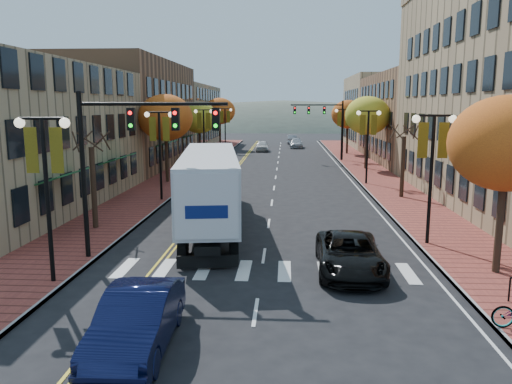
# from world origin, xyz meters

# --- Properties ---
(ground) EXTENTS (200.00, 200.00, 0.00)m
(ground) POSITION_xyz_m (0.00, 0.00, 0.00)
(ground) COLOR black
(ground) RESTS_ON ground
(sidewalk_left) EXTENTS (4.00, 85.00, 0.15)m
(sidewalk_left) POSITION_xyz_m (-9.00, 32.50, 0.07)
(sidewalk_left) COLOR brown
(sidewalk_left) RESTS_ON ground
(sidewalk_right) EXTENTS (4.00, 85.00, 0.15)m
(sidewalk_right) POSITION_xyz_m (9.00, 32.50, 0.07)
(sidewalk_right) COLOR brown
(sidewalk_right) RESTS_ON ground
(building_left_mid) EXTENTS (12.00, 24.00, 11.00)m
(building_left_mid) POSITION_xyz_m (-17.00, 36.00, 5.50)
(building_left_mid) COLOR brown
(building_left_mid) RESTS_ON ground
(building_left_far) EXTENTS (12.00, 26.00, 9.50)m
(building_left_far) POSITION_xyz_m (-17.00, 61.00, 4.75)
(building_left_far) COLOR #9E8966
(building_left_far) RESTS_ON ground
(building_right_mid) EXTENTS (15.00, 24.00, 10.00)m
(building_right_mid) POSITION_xyz_m (18.50, 42.00, 5.00)
(building_right_mid) COLOR brown
(building_right_mid) RESTS_ON ground
(building_right_far) EXTENTS (15.00, 20.00, 11.00)m
(building_right_far) POSITION_xyz_m (18.50, 64.00, 5.50)
(building_right_far) COLOR #9E8966
(building_right_far) RESTS_ON ground
(tree_left_a) EXTENTS (0.28, 0.28, 4.20)m
(tree_left_a) POSITION_xyz_m (-9.00, 8.00, 2.25)
(tree_left_a) COLOR #382619
(tree_left_a) RESTS_ON sidewalk_left
(tree_left_b) EXTENTS (4.48, 4.48, 7.21)m
(tree_left_b) POSITION_xyz_m (-9.00, 24.00, 5.45)
(tree_left_b) COLOR #382619
(tree_left_b) RESTS_ON sidewalk_left
(tree_left_c) EXTENTS (4.16, 4.16, 6.69)m
(tree_left_c) POSITION_xyz_m (-9.00, 40.00, 5.05)
(tree_left_c) COLOR #382619
(tree_left_c) RESTS_ON sidewalk_left
(tree_left_d) EXTENTS (4.61, 4.61, 7.42)m
(tree_left_d) POSITION_xyz_m (-9.00, 58.00, 5.60)
(tree_left_d) COLOR #382619
(tree_left_d) RESTS_ON sidewalk_left
(tree_right_a) EXTENTS (4.16, 4.16, 6.69)m
(tree_right_a) POSITION_xyz_m (9.00, 2.00, 5.05)
(tree_right_a) COLOR #382619
(tree_right_a) RESTS_ON sidewalk_right
(tree_right_b) EXTENTS (0.28, 0.28, 4.20)m
(tree_right_b) POSITION_xyz_m (9.00, 18.00, 2.25)
(tree_right_b) COLOR #382619
(tree_right_b) RESTS_ON sidewalk_right
(tree_right_c) EXTENTS (4.48, 4.48, 7.21)m
(tree_right_c) POSITION_xyz_m (9.00, 34.00, 5.45)
(tree_right_c) COLOR #382619
(tree_right_c) RESTS_ON sidewalk_right
(tree_right_d) EXTENTS (4.35, 4.35, 7.00)m
(tree_right_d) POSITION_xyz_m (9.00, 50.00, 5.29)
(tree_right_d) COLOR #382619
(tree_right_d) RESTS_ON sidewalk_right
(lamp_left_a) EXTENTS (1.96, 0.36, 6.05)m
(lamp_left_a) POSITION_xyz_m (-7.50, 0.00, 4.29)
(lamp_left_a) COLOR black
(lamp_left_a) RESTS_ON ground
(lamp_left_b) EXTENTS (1.96, 0.36, 6.05)m
(lamp_left_b) POSITION_xyz_m (-7.50, 16.00, 4.29)
(lamp_left_b) COLOR black
(lamp_left_b) RESTS_ON ground
(lamp_left_c) EXTENTS (1.96, 0.36, 6.05)m
(lamp_left_c) POSITION_xyz_m (-7.50, 34.00, 4.29)
(lamp_left_c) COLOR black
(lamp_left_c) RESTS_ON ground
(lamp_left_d) EXTENTS (1.96, 0.36, 6.05)m
(lamp_left_d) POSITION_xyz_m (-7.50, 52.00, 4.29)
(lamp_left_d) COLOR black
(lamp_left_d) RESTS_ON ground
(lamp_right_a) EXTENTS (1.96, 0.36, 6.05)m
(lamp_right_a) POSITION_xyz_m (7.50, 6.00, 4.29)
(lamp_right_a) COLOR black
(lamp_right_a) RESTS_ON ground
(lamp_right_b) EXTENTS (1.96, 0.36, 6.05)m
(lamp_right_b) POSITION_xyz_m (7.50, 24.00, 4.29)
(lamp_right_b) COLOR black
(lamp_right_b) RESTS_ON ground
(lamp_right_c) EXTENTS (1.96, 0.36, 6.05)m
(lamp_right_c) POSITION_xyz_m (7.50, 42.00, 4.29)
(lamp_right_c) COLOR black
(lamp_right_c) RESTS_ON ground
(traffic_mast_near) EXTENTS (6.10, 0.35, 7.00)m
(traffic_mast_near) POSITION_xyz_m (-5.48, 3.00, 4.92)
(traffic_mast_near) COLOR black
(traffic_mast_near) RESTS_ON ground
(traffic_mast_far) EXTENTS (6.10, 0.34, 7.00)m
(traffic_mast_far) POSITION_xyz_m (5.48, 42.00, 4.92)
(traffic_mast_far) COLOR black
(traffic_mast_far) RESTS_ON ground
(semi_truck) EXTENTS (4.77, 16.51, 4.08)m
(semi_truck) POSITION_xyz_m (-3.16, 9.46, 2.38)
(semi_truck) COLOR black
(semi_truck) RESTS_ON ground
(navy_sedan) EXTENTS (1.87, 5.00, 1.63)m
(navy_sedan) POSITION_xyz_m (-2.99, -4.62, 0.82)
(navy_sedan) COLOR #0D1135
(navy_sedan) RESTS_ON ground
(black_suv) EXTENTS (2.58, 5.40, 1.49)m
(black_suv) POSITION_xyz_m (3.42, 2.03, 0.74)
(black_suv) COLOR black
(black_suv) RESTS_ON ground
(car_far_white) EXTENTS (2.04, 4.55, 1.52)m
(car_far_white) POSITION_xyz_m (-2.52, 54.07, 0.76)
(car_far_white) COLOR silver
(car_far_white) RESTS_ON ground
(car_far_silver) EXTENTS (2.00, 4.89, 1.42)m
(car_far_silver) POSITION_xyz_m (2.45, 60.18, 0.71)
(car_far_silver) COLOR #A5A7AD
(car_far_silver) RESTS_ON ground
(car_far_oncoming) EXTENTS (1.77, 4.60, 1.50)m
(car_far_oncoming) POSITION_xyz_m (1.88, 68.47, 0.75)
(car_far_oncoming) COLOR #9E9EA5
(car_far_oncoming) RESTS_ON ground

